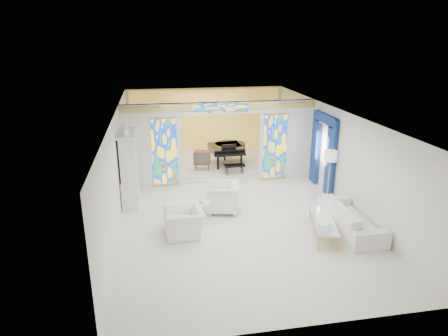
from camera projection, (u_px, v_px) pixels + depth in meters
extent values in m
plane|color=silver|center=(231.00, 203.00, 13.12)|extent=(12.00, 12.00, 0.00)
cube|color=silver|center=(231.00, 112.00, 12.16)|extent=(7.00, 12.00, 0.02)
cube|color=silver|center=(206.00, 121.00, 18.24)|extent=(7.00, 0.02, 3.00)
cube|color=silver|center=(297.00, 259.00, 7.04)|extent=(7.00, 0.02, 3.00)
cube|color=silver|center=(118.00, 165.00, 12.05)|extent=(0.02, 12.00, 3.00)
cube|color=silver|center=(335.00, 154.00, 13.22)|extent=(0.02, 12.00, 3.00)
cube|color=silver|center=(151.00, 146.00, 14.09)|extent=(2.00, 0.18, 3.00)
cube|color=silver|center=(286.00, 140.00, 14.92)|extent=(2.00, 0.18, 3.00)
cube|color=silver|center=(220.00, 108.00, 14.09)|extent=(3.00, 0.18, 0.40)
cube|color=silver|center=(180.00, 151.00, 14.23)|extent=(0.12, 0.06, 2.60)
cube|color=silver|center=(261.00, 147.00, 14.73)|extent=(0.12, 0.06, 2.60)
cube|color=silver|center=(221.00, 112.00, 14.05)|extent=(3.24, 0.06, 0.12)
cube|color=#EAC258|center=(221.00, 108.00, 13.99)|extent=(7.00, 0.05, 0.18)
cube|color=gold|center=(165.00, 152.00, 14.13)|extent=(0.90, 0.04, 2.40)
cube|color=gold|center=(275.00, 147.00, 14.81)|extent=(0.90, 0.04, 2.40)
cube|color=gold|center=(221.00, 108.00, 13.98)|extent=(2.00, 0.04, 0.34)
cube|color=silver|center=(212.00, 163.00, 16.91)|extent=(6.80, 3.80, 0.18)
cube|color=#FBD357|center=(206.00, 121.00, 18.13)|extent=(6.70, 0.10, 2.90)
cylinder|color=gold|center=(217.00, 105.00, 16.07)|extent=(0.48, 0.48, 0.30)
cube|color=navy|center=(331.00, 158.00, 13.30)|extent=(0.12, 0.55, 2.60)
cube|color=navy|center=(315.00, 147.00, 14.52)|extent=(0.12, 0.55, 2.60)
cube|color=navy|center=(326.00, 118.00, 13.53)|extent=(0.14, 1.70, 0.30)
cube|color=#D7C04C|center=(325.00, 123.00, 13.58)|extent=(0.12, 1.50, 0.06)
cube|color=silver|center=(131.00, 190.00, 13.00)|extent=(0.50, 1.40, 0.90)
cube|color=silver|center=(128.00, 156.00, 12.63)|extent=(0.44, 1.30, 1.40)
cube|color=white|center=(135.00, 156.00, 12.67)|extent=(0.01, 1.20, 1.30)
cube|color=silver|center=(126.00, 133.00, 12.39)|extent=(0.56, 1.46, 0.08)
cylinder|color=white|center=(125.00, 132.00, 12.03)|extent=(0.22, 0.22, 0.16)
sphere|color=white|center=(125.00, 127.00, 11.98)|extent=(0.20, 0.20, 0.20)
imported|color=white|center=(184.00, 221.00, 10.98)|extent=(1.09, 1.23, 0.75)
imported|color=white|center=(222.00, 197.00, 12.37)|extent=(1.20, 1.17, 0.93)
imported|color=white|center=(351.00, 218.00, 11.19)|extent=(1.05, 2.58, 0.75)
cylinder|color=silver|center=(202.00, 203.00, 11.58)|extent=(0.65, 0.65, 0.04)
cylinder|color=silver|center=(202.00, 213.00, 11.68)|extent=(0.11, 0.11, 0.58)
cylinder|color=silver|center=(202.00, 222.00, 11.77)|extent=(0.43, 0.43, 0.03)
imported|color=white|center=(202.00, 200.00, 11.55)|extent=(0.19, 0.19, 0.18)
cube|color=white|center=(324.00, 221.00, 10.92)|extent=(1.04, 1.98, 0.04)
cube|color=gold|center=(324.00, 222.00, 10.93)|extent=(1.08, 2.01, 0.03)
cube|color=gold|center=(318.00, 244.00, 10.16)|extent=(0.05, 0.05, 0.39)
cube|color=gold|center=(338.00, 245.00, 10.12)|extent=(0.05, 0.05, 0.39)
cube|color=gold|center=(310.00, 214.00, 11.86)|extent=(0.05, 0.05, 0.39)
cube|color=gold|center=(327.00, 214.00, 11.82)|extent=(0.05, 0.05, 0.39)
cylinder|color=gold|center=(327.00, 200.00, 13.33)|extent=(0.33, 0.33, 0.03)
cylinder|color=gold|center=(329.00, 178.00, 13.08)|extent=(0.04, 0.04, 1.57)
cylinder|color=white|center=(331.00, 156.00, 12.84)|extent=(0.47, 0.47, 0.33)
cube|color=black|center=(226.00, 148.00, 16.26)|extent=(1.35, 1.43, 0.24)
cylinder|color=black|center=(230.00, 146.00, 16.60)|extent=(1.34, 1.34, 0.24)
cube|color=black|center=(231.00, 155.00, 15.55)|extent=(1.19, 0.34, 0.09)
cube|color=silver|center=(231.00, 155.00, 15.48)|extent=(1.09, 0.16, 0.03)
cube|color=black|center=(229.00, 147.00, 15.76)|extent=(0.61, 0.07, 0.22)
cube|color=black|center=(234.00, 165.00, 15.16)|extent=(0.80, 0.36, 0.07)
cylinder|color=black|center=(218.00, 163.00, 15.71)|extent=(0.09, 0.09, 0.54)
cylinder|color=black|center=(241.00, 161.00, 15.93)|extent=(0.09, 0.09, 0.54)
cylinder|color=black|center=(225.00, 154.00, 16.88)|extent=(0.09, 0.09, 0.54)
cube|color=brown|center=(202.00, 157.00, 15.66)|extent=(0.73, 0.57, 0.52)
cube|color=#3A403D|center=(202.00, 158.00, 15.44)|extent=(0.41, 0.11, 0.34)
cone|color=brown|center=(196.00, 168.00, 15.64)|extent=(0.04, 0.04, 0.23)
cone|color=brown|center=(208.00, 168.00, 15.62)|extent=(0.04, 0.04, 0.23)
cone|color=brown|center=(196.00, 165.00, 15.94)|extent=(0.04, 0.04, 0.23)
cone|color=brown|center=(209.00, 165.00, 15.92)|extent=(0.04, 0.04, 0.23)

